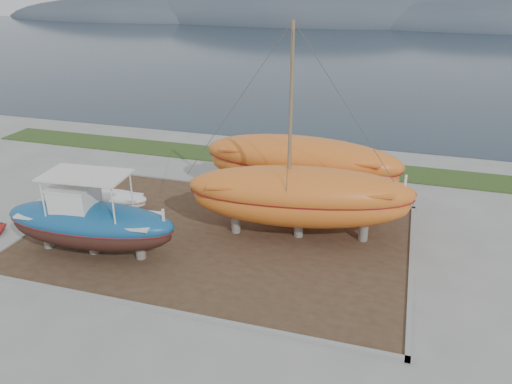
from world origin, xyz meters
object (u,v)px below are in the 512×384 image
(orange_sailboat, at_px, (302,138))
(white_dinghy, at_px, (114,201))
(blue_caique, at_px, (89,215))
(orange_bare_hull, at_px, (301,171))

(orange_sailboat, bearing_deg, white_dinghy, 171.45)
(white_dinghy, xyz_separation_m, orange_sailboat, (10.10, 0.14, 4.44))
(blue_caique, bearing_deg, white_dinghy, 104.52)
(white_dinghy, bearing_deg, blue_caique, -72.93)
(blue_caique, relative_size, orange_sailboat, 0.75)
(blue_caique, relative_size, white_dinghy, 2.11)
(blue_caique, height_order, orange_bare_hull, blue_caique)
(orange_sailboat, xyz_separation_m, orange_bare_hull, (-0.84, 4.15, -3.21))
(orange_bare_hull, bearing_deg, white_dinghy, -153.65)
(blue_caique, xyz_separation_m, white_dinghy, (-1.45, 4.15, -1.36))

